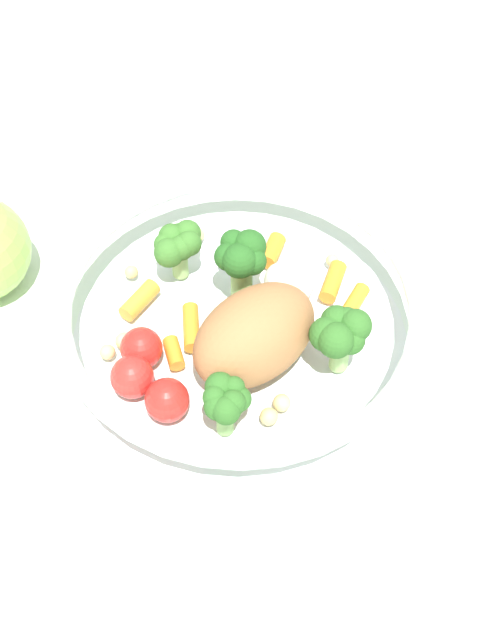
# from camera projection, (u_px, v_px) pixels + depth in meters

# --- Properties ---
(ground_plane) EXTENTS (2.40, 2.40, 0.00)m
(ground_plane) POSITION_uv_depth(u_px,v_px,m) (260.00, 339.00, 0.60)
(ground_plane) COLOR silver
(food_container) EXTENTS (0.24, 0.24, 0.07)m
(food_container) POSITION_uv_depth(u_px,v_px,m) (242.00, 320.00, 0.57)
(food_container) COLOR white
(food_container) RESTS_ON ground_plane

